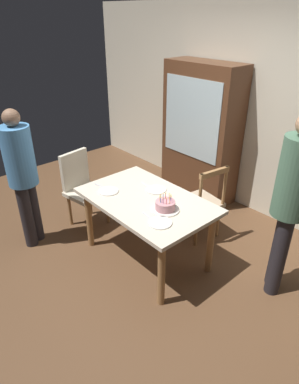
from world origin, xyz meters
TOP-DOWN VIEW (x-y plane):
  - ground at (0.00, 0.00)m, footprint 6.40×6.40m
  - back_wall at (0.00, 1.85)m, footprint 6.40×0.10m
  - dining_table at (0.00, 0.00)m, footprint 1.41×0.89m
  - birthday_cake at (0.29, -0.01)m, footprint 0.28×0.28m
  - plate_near_celebrant at (-0.39, -0.20)m, footprint 0.22×0.22m
  - plate_far_side at (-0.07, 0.20)m, footprint 0.22×0.22m
  - plate_near_guest at (0.42, -0.20)m, footprint 0.22×0.22m
  - fork_near_celebrant at (-0.55, -0.19)m, footprint 0.18×0.06m
  - fork_far_side at (-0.23, 0.20)m, footprint 0.18×0.04m
  - fork_near_guest at (0.26, -0.21)m, footprint 0.18×0.04m
  - chair_spindle_back at (0.11, 0.76)m, footprint 0.50×0.50m
  - chair_upholstered at (-1.09, -0.12)m, footprint 0.51×0.51m
  - person_celebrant at (-1.12, -0.82)m, footprint 0.32×0.32m
  - person_guest at (1.19, 0.64)m, footprint 0.32×0.32m
  - china_cabinet at (-0.63, 1.56)m, footprint 1.10×0.45m

SIDE VIEW (x-z plane):
  - ground at x=0.00m, z-range 0.00..0.00m
  - chair_spindle_back at x=0.11m, z-range -0.02..0.93m
  - chair_upholstered at x=-1.09m, z-range 0.06..1.01m
  - dining_table at x=0.00m, z-range 0.28..1.03m
  - fork_near_celebrant at x=-0.55m, z-range 0.76..0.76m
  - fork_far_side at x=-0.23m, z-range 0.76..0.76m
  - fork_near_guest at x=0.26m, z-range 0.76..0.76m
  - plate_near_celebrant at x=-0.39m, z-range 0.76..0.77m
  - plate_far_side at x=-0.07m, z-range 0.76..0.77m
  - plate_near_guest at x=0.42m, z-range 0.76..0.77m
  - birthday_cake at x=0.29m, z-range 0.72..0.88m
  - person_celebrant at x=-1.12m, z-range 0.11..1.72m
  - china_cabinet at x=-0.63m, z-range 0.00..1.90m
  - person_guest at x=1.19m, z-range 0.13..1.91m
  - back_wall at x=0.00m, z-range 0.00..2.60m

